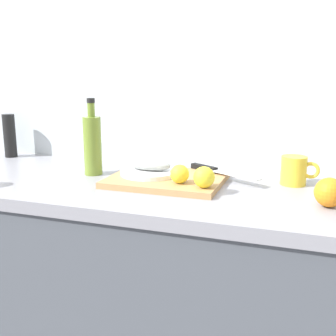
{
  "coord_description": "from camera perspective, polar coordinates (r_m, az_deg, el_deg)",
  "views": [
    {
      "loc": [
        0.44,
        -1.25,
        1.26
      ],
      "look_at": [
        0.0,
        0.03,
        0.95
      ],
      "focal_mm": 44.64,
      "sensor_mm": 36.0,
      "label": 1
    }
  ],
  "objects": [
    {
      "name": "back_wall",
      "position": [
        1.64,
        3.24,
        12.53
      ],
      "size": [
        3.2,
        0.05,
        2.5
      ],
      "primitive_type": "cube",
      "color": "silver",
      "rests_on": "ground_plane"
    },
    {
      "name": "kitchen_counter",
      "position": [
        1.56,
        -0.54,
        -18.42
      ],
      "size": [
        2.0,
        0.6,
        0.9
      ],
      "color": "#4C5159",
      "rests_on": "ground_plane"
    },
    {
      "name": "cutting_board",
      "position": [
        1.4,
        0.0,
        -1.59
      ],
      "size": [
        0.37,
        0.3,
        0.02
      ],
      "primitive_type": "cube",
      "color": "tan",
      "rests_on": "kitchen_counter"
    },
    {
      "name": "white_plate",
      "position": [
        1.43,
        -2.51,
        -0.57
      ],
      "size": [
        0.2,
        0.2,
        0.01
      ],
      "primitive_type": "cylinder",
      "color": "white",
      "rests_on": "cutting_board"
    },
    {
      "name": "fish_fillet",
      "position": [
        1.43,
        -2.52,
        0.42
      ],
      "size": [
        0.15,
        0.06,
        0.04
      ],
      "primitive_type": "ellipsoid",
      "color": "#999E99",
      "rests_on": "white_plate"
    },
    {
      "name": "chef_knife",
      "position": [
        1.46,
        6.48,
        -0.32
      ],
      "size": [
        0.27,
        0.16,
        0.02
      ],
      "rotation": [
        0.0,
        0.0,
        -0.49
      ],
      "color": "silver",
      "rests_on": "cutting_board"
    },
    {
      "name": "lemon_0",
      "position": [
        1.31,
        1.6,
        -0.82
      ],
      "size": [
        0.06,
        0.06,
        0.06
      ],
      "primitive_type": "sphere",
      "color": "yellow",
      "rests_on": "cutting_board"
    },
    {
      "name": "lemon_1",
      "position": [
        1.27,
        4.95,
        -1.26
      ],
      "size": [
        0.07,
        0.07,
        0.07
      ],
      "primitive_type": "sphere",
      "color": "yellow",
      "rests_on": "cutting_board"
    },
    {
      "name": "olive_oil_bottle",
      "position": [
        1.52,
        -10.27,
        3.23
      ],
      "size": [
        0.06,
        0.06,
        0.27
      ],
      "color": "olive",
      "rests_on": "kitchen_counter"
    },
    {
      "name": "coffee_mug_0",
      "position": [
        1.43,
        16.89,
        -0.33
      ],
      "size": [
        0.12,
        0.08,
        0.1
      ],
      "color": "yellow",
      "rests_on": "kitchen_counter"
    },
    {
      "name": "orange_3",
      "position": [
        1.23,
        21.18,
        -3.13
      ],
      "size": [
        0.08,
        0.08,
        0.08
      ],
      "primitive_type": "sphere",
      "color": "orange",
      "rests_on": "kitchen_counter"
    },
    {
      "name": "pepper_mill",
      "position": [
        1.94,
        -20.81,
        4.14
      ],
      "size": [
        0.05,
        0.05,
        0.19
      ],
      "primitive_type": "cylinder",
      "color": "black",
      "rests_on": "kitchen_counter"
    }
  ]
}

